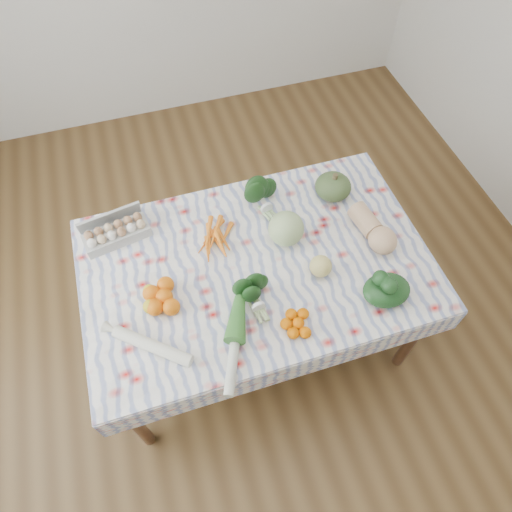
# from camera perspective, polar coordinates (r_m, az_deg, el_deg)

# --- Properties ---
(ground) EXTENTS (4.50, 4.50, 0.00)m
(ground) POSITION_cam_1_polar(r_m,az_deg,el_deg) (2.85, 0.00, -9.24)
(ground) COLOR #50371B
(ground) RESTS_ON ground
(dining_table) EXTENTS (1.60, 1.00, 0.75)m
(dining_table) POSITION_cam_1_polar(r_m,az_deg,el_deg) (2.25, 0.00, -2.01)
(dining_table) COLOR brown
(dining_table) RESTS_ON ground
(tablecloth) EXTENTS (1.66, 1.06, 0.01)m
(tablecloth) POSITION_cam_1_polar(r_m,az_deg,el_deg) (2.19, 0.00, -0.94)
(tablecloth) COLOR white
(tablecloth) RESTS_ON dining_table
(egg_carton) EXTENTS (0.34, 0.18, 0.09)m
(egg_carton) POSITION_cam_1_polar(r_m,az_deg,el_deg) (2.33, -17.03, 2.68)
(egg_carton) COLOR #ABABA6
(egg_carton) RESTS_ON tablecloth
(carrot_bunch) EXTENTS (0.28, 0.27, 0.04)m
(carrot_bunch) POSITION_cam_1_polar(r_m,az_deg,el_deg) (2.24, -4.92, 1.87)
(carrot_bunch) COLOR orange
(carrot_bunch) RESTS_ON tablecloth
(kale_bunch) EXTENTS (0.20, 0.18, 0.15)m
(kale_bunch) POSITION_cam_1_polar(r_m,az_deg,el_deg) (2.34, 0.75, 7.42)
(kale_bunch) COLOR #163813
(kale_bunch) RESTS_ON tablecloth
(kabocha_squash) EXTENTS (0.24, 0.24, 0.12)m
(kabocha_squash) POSITION_cam_1_polar(r_m,az_deg,el_deg) (2.44, 9.61, 8.56)
(kabocha_squash) COLOR #41572C
(kabocha_squash) RESTS_ON tablecloth
(cabbage) EXTENTS (0.21, 0.21, 0.17)m
(cabbage) POSITION_cam_1_polar(r_m,az_deg,el_deg) (2.20, 3.79, 3.43)
(cabbage) COLOR #9DB977
(cabbage) RESTS_ON tablecloth
(butternut_squash) EXTENTS (0.18, 0.31, 0.13)m
(butternut_squash) POSITION_cam_1_polar(r_m,az_deg,el_deg) (2.29, 14.48, 3.44)
(butternut_squash) COLOR tan
(butternut_squash) RESTS_ON tablecloth
(orange_cluster) EXTENTS (0.25, 0.25, 0.08)m
(orange_cluster) POSITION_cam_1_polar(r_m,az_deg,el_deg) (2.08, -11.41, -5.01)
(orange_cluster) COLOR orange
(orange_cluster) RESTS_ON tablecloth
(broccoli) EXTENTS (0.17, 0.17, 0.12)m
(broccoli) POSITION_cam_1_polar(r_m,az_deg,el_deg) (2.03, -0.22, -4.94)
(broccoli) COLOR #194117
(broccoli) RESTS_ON tablecloth
(mandarin_cluster) EXTENTS (0.22, 0.22, 0.05)m
(mandarin_cluster) POSITION_cam_1_polar(r_m,az_deg,el_deg) (2.01, 5.30, -8.33)
(mandarin_cluster) COLOR #E76600
(mandarin_cluster) RESTS_ON tablecloth
(grapefruit) EXTENTS (0.11, 0.11, 0.10)m
(grapefruit) POSITION_cam_1_polar(r_m,az_deg,el_deg) (2.13, 8.09, -1.27)
(grapefruit) COLOR #D4C468
(grapefruit) RESTS_ON tablecloth
(spinach_bag) EXTENTS (0.25, 0.22, 0.10)m
(spinach_bag) POSITION_cam_1_polar(r_m,az_deg,el_deg) (2.13, 16.00, -4.12)
(spinach_bag) COLOR black
(spinach_bag) RESTS_ON tablecloth
(daikon) EXTENTS (0.33, 0.29, 0.05)m
(daikon) POSITION_cam_1_polar(r_m,az_deg,el_deg) (2.00, -12.82, -10.92)
(daikon) COLOR white
(daikon) RESTS_ON tablecloth
(leek) EXTENTS (0.21, 0.41, 0.05)m
(leek) POSITION_cam_1_polar(r_m,az_deg,el_deg) (1.96, -2.72, -11.18)
(leek) COLOR beige
(leek) RESTS_ON tablecloth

